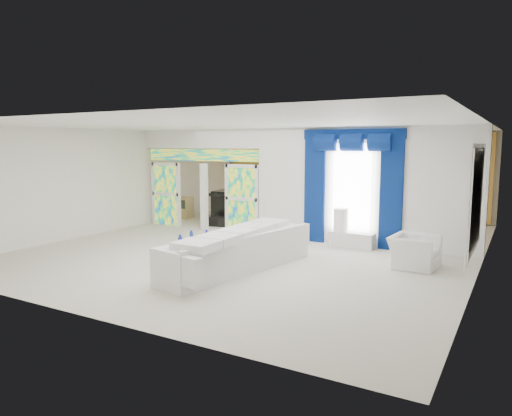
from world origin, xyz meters
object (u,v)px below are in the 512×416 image
Objects in this scene: coffee_table at (195,252)px; console_table at (352,240)px; armchair at (414,252)px; grand_piano at (244,204)px; white_sofa at (239,253)px.

coffee_table is 1.44× the size of console_table.
grand_piano is (-6.46, 3.81, 0.18)m from armchair.
coffee_table is 0.80× the size of grand_piano.
console_table reaches higher than coffee_table.
white_sofa is 1.86× the size of grand_piano.
coffee_table is (-1.35, 0.30, -0.18)m from white_sofa.
white_sofa is at bearing 127.73° from armchair.
armchair is 0.50× the size of grand_piano.
armchair is at bearing -35.46° from console_table.
armchair is at bearing -39.78° from grand_piano.
grand_piano reaches higher than white_sofa.
armchair is at bearing 21.50° from coffee_table.
coffee_table is at bearing 115.60° from armchair.
console_table is (2.65, 3.00, 0.01)m from coffee_table.
grand_piano reaches higher than armchair.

